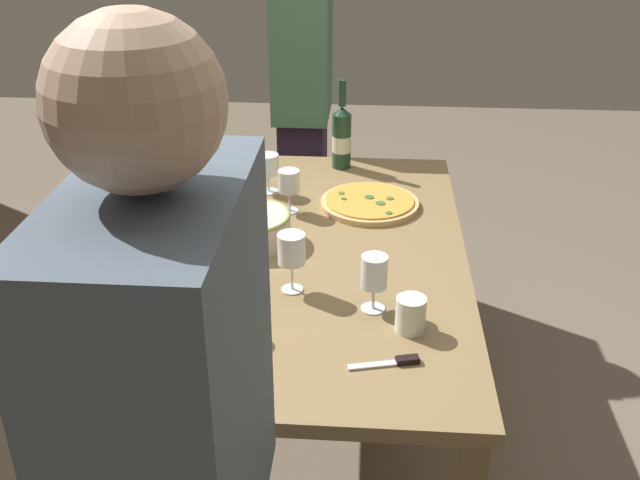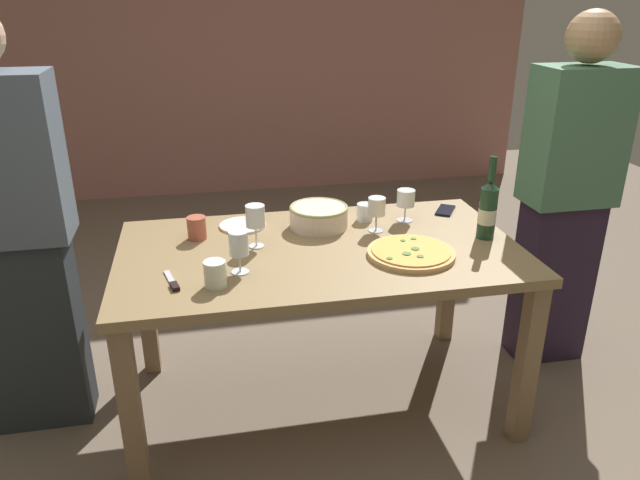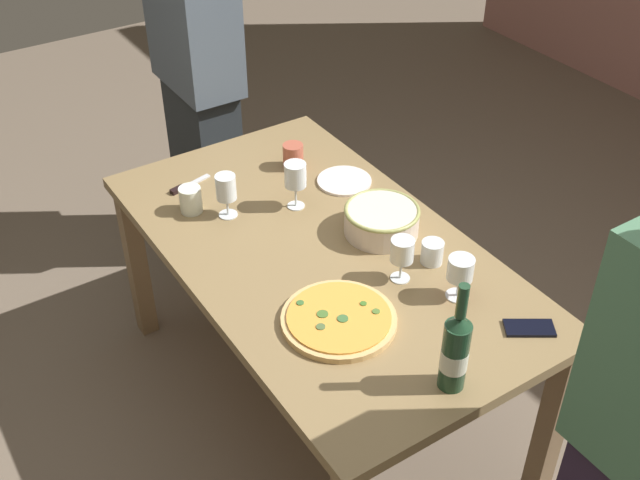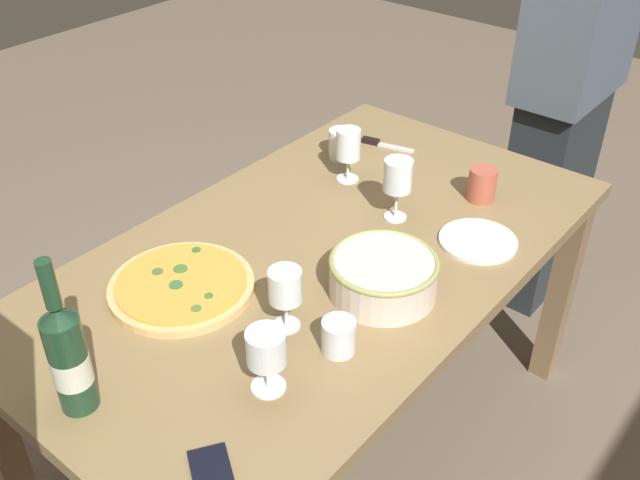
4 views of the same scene
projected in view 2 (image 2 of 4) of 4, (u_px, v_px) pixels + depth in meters
ground_plane at (320, 400)px, 2.71m from camera, size 8.00×8.00×0.00m
dining_table at (320, 268)px, 2.45m from camera, size 1.60×0.90×0.75m
brick_wall_back at (245, 23)px, 5.04m from camera, size 4.99×0.16×2.88m
pizza at (411, 253)px, 2.34m from camera, size 0.34×0.34×0.03m
serving_bowl at (319, 216)px, 2.60m from camera, size 0.25×0.25×0.10m
wine_bottle at (488, 209)px, 2.46m from camera, size 0.07×0.07×0.35m
wine_glass_near_pizza at (406, 200)px, 2.65m from camera, size 0.08×0.08×0.14m
wine_glass_by_bottle at (239, 246)px, 2.16m from camera, size 0.07×0.07×0.16m
wine_glass_far_left at (377, 208)px, 2.54m from camera, size 0.07×0.07×0.15m
wine_glass_far_right at (255, 217)px, 2.37m from camera, size 0.08×0.08×0.17m
cup_amber at (365, 212)px, 2.68m from camera, size 0.07×0.07×0.08m
cup_ceramic at (215, 274)px, 2.08m from camera, size 0.08×0.08×0.09m
cup_spare at (197, 228)px, 2.48m from camera, size 0.08×0.08×0.10m
side_plate at (243, 225)px, 2.63m from camera, size 0.20×0.20×0.01m
cell_phone at (445, 210)px, 2.80m from camera, size 0.14×0.16×0.01m
pizza_knife at (173, 283)px, 2.11m from camera, size 0.06×0.17×0.02m
person_host at (566, 197)px, 2.75m from camera, size 0.39×0.24×1.64m
person_guest_left at (11, 234)px, 2.29m from camera, size 0.45×0.24×1.68m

